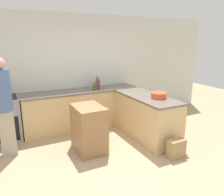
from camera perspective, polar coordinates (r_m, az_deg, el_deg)
ground_plane at (r=3.98m, az=1.73°, el=-16.45°), size 14.00×14.00×0.00m
wall_back at (r=5.53m, az=-9.29°, el=7.09°), size 8.00×0.06×2.70m
counter_back at (r=5.39m, az=-7.77°, el=-2.71°), size 2.80×0.68×0.93m
counter_peninsula at (r=4.85m, az=8.81°, el=-4.72°), size 0.69×1.72×0.93m
range_oven at (r=5.15m, az=-26.83°, el=-4.98°), size 0.72×0.61×0.94m
island_table at (r=4.21m, az=-6.09°, el=-7.98°), size 0.51×0.72×0.89m
mixing_bowl at (r=4.55m, az=12.11°, el=0.69°), size 0.32×0.32×0.12m
vinegar_bottle_clear at (r=5.49m, az=-5.70°, el=3.52°), size 0.06×0.06×0.20m
hot_sauce_bottle at (r=5.27m, az=-3.44°, el=3.59°), size 0.06×0.06×0.31m
water_bottle_blue at (r=5.43m, az=-3.95°, el=3.92°), size 0.07×0.07×0.32m
olive_oil_bottle at (r=5.22m, az=-4.62°, el=2.92°), size 0.08×0.08×0.19m
dish_soap_bottle at (r=5.52m, az=-4.02°, el=3.55°), size 0.06×0.06×0.19m
person_by_range at (r=4.28m, az=-26.38°, el=-1.31°), size 0.29×0.29×1.79m
paper_bag at (r=4.21m, az=16.41°, el=-12.60°), size 0.33×0.17×0.35m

